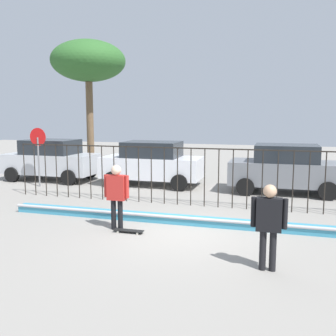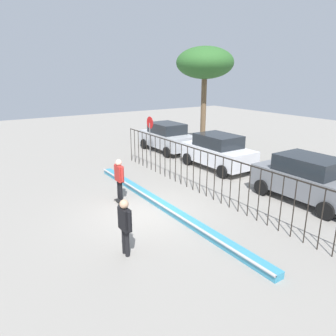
# 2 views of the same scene
# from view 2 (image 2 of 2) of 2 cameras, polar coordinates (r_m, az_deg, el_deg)

# --- Properties ---
(ground_plane) EXTENTS (60.00, 60.00, 0.00)m
(ground_plane) POSITION_cam_2_polar(r_m,az_deg,el_deg) (12.15, -4.24, -8.07)
(ground_plane) COLOR gray
(bowl_coping_ledge) EXTENTS (11.00, 0.40, 0.27)m
(bowl_coping_ledge) POSITION_cam_2_polar(r_m,az_deg,el_deg) (12.48, -0.96, -6.72)
(bowl_coping_ledge) COLOR teal
(bowl_coping_ledge) RESTS_ON ground
(perimeter_fence) EXTENTS (14.04, 0.04, 1.96)m
(perimeter_fence) POSITION_cam_2_polar(r_m,az_deg,el_deg) (13.37, 7.09, -0.33)
(perimeter_fence) COLOR black
(perimeter_fence) RESTS_ON ground
(skateboarder) EXTENTS (0.70, 0.26, 1.74)m
(skateboarder) POSITION_cam_2_polar(r_m,az_deg,el_deg) (13.15, -8.79, -1.38)
(skateboarder) COLOR black
(skateboarder) RESTS_ON ground
(skateboard) EXTENTS (0.80, 0.20, 0.07)m
(skateboard) POSITION_cam_2_polar(r_m,az_deg,el_deg) (13.07, -8.58, -6.09)
(skateboard) COLOR black
(skateboard) RESTS_ON ground
(camera_operator) EXTENTS (0.70, 0.26, 1.72)m
(camera_operator) POSITION_cam_2_polar(r_m,az_deg,el_deg) (9.17, -7.79, -9.67)
(camera_operator) COLOR black
(camera_operator) RESTS_ON ground
(parked_car_silver) EXTENTS (4.30, 2.12, 1.90)m
(parked_car_silver) POSITION_cam_2_polar(r_m,az_deg,el_deg) (21.38, -0.19, 5.63)
(parked_car_silver) COLOR #B7BABF
(parked_car_silver) RESTS_ON ground
(parked_car_white) EXTENTS (4.30, 2.12, 1.90)m
(parked_car_white) POSITION_cam_2_polar(r_m,az_deg,el_deg) (17.60, 8.93, 3.00)
(parked_car_white) COLOR silver
(parked_car_white) RESTS_ON ground
(parked_car_gray) EXTENTS (4.30, 2.12, 1.90)m
(parked_car_gray) POSITION_cam_2_polar(r_m,az_deg,el_deg) (14.06, 23.78, -1.76)
(parked_car_gray) COLOR slate
(parked_car_gray) RESTS_ON ground
(stop_sign) EXTENTS (0.76, 0.07, 2.50)m
(stop_sign) POSITION_cam_2_polar(r_m,az_deg,el_deg) (20.10, -3.28, 6.75)
(stop_sign) COLOR slate
(stop_sign) RESTS_ON ground
(palm_tree_short) EXTENTS (3.75, 3.75, 6.78)m
(palm_tree_short) POSITION_cam_2_polar(r_m,az_deg,el_deg) (21.83, 6.66, 18.16)
(palm_tree_short) COLOR brown
(palm_tree_short) RESTS_ON ground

